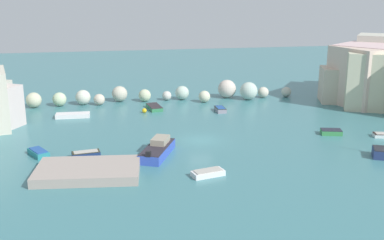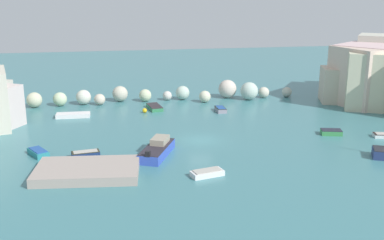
{
  "view_description": "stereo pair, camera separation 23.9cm",
  "coord_description": "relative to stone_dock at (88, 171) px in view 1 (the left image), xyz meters",
  "views": [
    {
      "loc": [
        -9.98,
        -47.19,
        15.59
      ],
      "look_at": [
        0.0,
        4.69,
        1.0
      ],
      "focal_mm": 44.16,
      "sensor_mm": 36.0,
      "label": 1
    },
    {
      "loc": [
        -9.75,
        -47.24,
        15.59
      ],
      "look_at": [
        0.0,
        4.69,
        1.0
      ],
      "focal_mm": 44.16,
      "sensor_mm": 36.0,
      "label": 2
    }
  ],
  "objects": [
    {
      "name": "cove_water",
      "position": [
        11.63,
        7.82,
        -0.41
      ],
      "size": [
        160.0,
        160.0,
        0.0
      ],
      "primitive_type": "plane",
      "color": "#3C767C",
      "rests_on": "ground"
    },
    {
      "name": "moored_boat_1",
      "position": [
        6.6,
        4.01,
        0.19
      ],
      "size": [
        4.24,
        6.2,
        1.55
      ],
      "rotation": [
        0.0,
        0.0,
        1.16
      ],
      "color": "#334FBC",
      "rests_on": "cove_water"
    },
    {
      "name": "channel_buoy",
      "position": [
        6.84,
        20.73,
        -0.1
      ],
      "size": [
        0.61,
        0.61,
        0.61
      ],
      "primitive_type": "sphere",
      "color": "gold",
      "rests_on": "cove_water"
    },
    {
      "name": "cliff_headland_right",
      "position": [
        41.01,
        21.6,
        3.26
      ],
      "size": [
        21.71,
        23.4,
        9.1
      ],
      "color": "beige",
      "rests_on": "ground"
    },
    {
      "name": "stone_dock",
      "position": [
        0.0,
        0.0,
        0.0
      ],
      "size": [
        9.44,
        6.49,
        0.81
      ],
      "primitive_type": "cube",
      "rotation": [
        0.0,
        0.0,
        -0.11
      ],
      "color": "#9F9087",
      "rests_on": "ground"
    },
    {
      "name": "moored_boat_9",
      "position": [
        16.81,
        19.52,
        -0.1
      ],
      "size": [
        1.19,
        2.42,
        0.59
      ],
      "rotation": [
        0.0,
        0.0,
        1.56
      ],
      "color": "gray",
      "rests_on": "cove_water"
    },
    {
      "name": "moored_boat_4",
      "position": [
        10.23,
        -2.11,
        -0.15
      ],
      "size": [
        3.05,
        1.89,
        0.54
      ],
      "rotation": [
        0.0,
        0.0,
        0.24
      ],
      "color": "silver",
      "rests_on": "cove_water"
    },
    {
      "name": "moored_boat_6",
      "position": [
        -0.28,
        4.66,
        -0.08
      ],
      "size": [
        2.79,
        1.46,
        0.63
      ],
      "rotation": [
        0.0,
        0.0,
        0.15
      ],
      "color": "navy",
      "rests_on": "cove_water"
    },
    {
      "name": "moored_boat_2",
      "position": [
        8.35,
        22.5,
        -0.15
      ],
      "size": [
        2.0,
        3.73,
        0.52
      ],
      "rotation": [
        0.0,
        0.0,
        1.71
      ],
      "color": "#307D4E",
      "rests_on": "cove_water"
    },
    {
      "name": "moored_boat_8",
      "position": [
        -4.85,
        6.06,
        -0.11
      ],
      "size": [
        2.36,
        2.94,
        0.62
      ],
      "rotation": [
        0.0,
        0.0,
        5.21
      ],
      "color": "teal",
      "rests_on": "cove_water"
    },
    {
      "name": "moored_boat_3",
      "position": [
        26.47,
        7.22,
        -0.13
      ],
      "size": [
        2.52,
        1.92,
        0.56
      ],
      "rotation": [
        0.0,
        0.0,
        6.01
      ],
      "color": "#3A8C4B",
      "rests_on": "cove_water"
    },
    {
      "name": "rock_breakwater",
      "position": [
        9.9,
        26.87,
        0.67
      ],
      "size": [
        41.34,
        4.84,
        2.69
      ],
      "color": "beige",
      "rests_on": "ground"
    },
    {
      "name": "moored_boat_5",
      "position": [
        -2.29,
        20.19,
        -0.14
      ],
      "size": [
        4.25,
        1.74,
        0.53
      ],
      "rotation": [
        0.0,
        0.0,
        6.25
      ],
      "color": "silver",
      "rests_on": "cove_water"
    }
  ]
}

